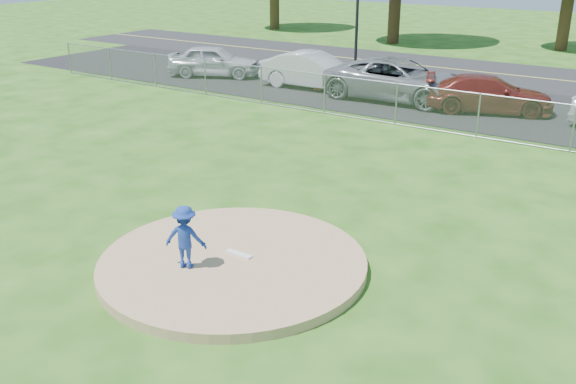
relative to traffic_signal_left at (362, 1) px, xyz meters
name	(u,v)px	position (x,y,z in m)	size (l,w,h in m)	color
ground	(425,147)	(8.76, -12.00, -3.36)	(120.00, 120.00, 0.00)	#214F11
pitchers_mound	(233,263)	(8.76, -22.00, -3.26)	(5.40, 5.40, 0.20)	tan
pitching_rubber	(239,254)	(8.76, -21.80, -3.14)	(0.60, 0.15, 0.04)	white
chain_link_fence	(450,112)	(8.76, -10.00, -2.61)	(40.00, 0.06, 1.50)	gray
parking_lot	(488,107)	(8.76, -5.50, -3.36)	(50.00, 8.00, 0.01)	black
street	(536,78)	(8.76, 2.00, -3.36)	(60.00, 7.00, 0.01)	black
traffic_signal_left	(362,1)	(0.00, 0.00, 0.00)	(1.28, 0.20, 5.60)	black
pitcher	(185,237)	(8.22, -22.76, -2.52)	(0.82, 0.47, 1.28)	navy
traffic_cone	(319,82)	(1.32, -6.39, -2.99)	(0.37, 0.37, 0.73)	#E05D0B
parked_car_silver	(214,61)	(-4.61, -6.58, -2.59)	(1.80, 4.47, 1.52)	silver
parked_car_white	(313,70)	(0.95, -6.27, -2.55)	(1.70, 4.88, 1.61)	silver
parked_car_gray	(398,80)	(5.14, -6.33, -2.50)	(2.83, 6.13, 1.70)	gray
parked_car_darkred	(489,94)	(8.94, -6.25, -2.65)	(1.97, 4.83, 1.40)	maroon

